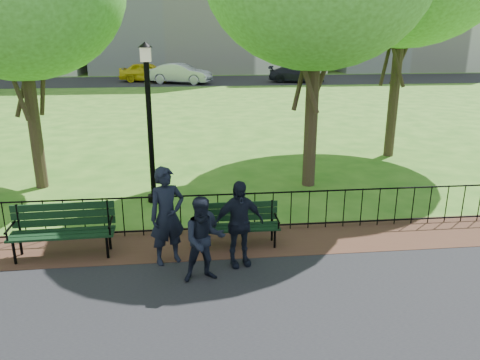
{
  "coord_description": "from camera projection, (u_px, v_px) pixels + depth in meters",
  "views": [
    {
      "loc": [
        -0.36,
        -7.36,
        4.2
      ],
      "look_at": [
        0.62,
        1.5,
        1.35
      ],
      "focal_mm": 35.0,
      "sensor_mm": 36.0,
      "label": 1
    }
  ],
  "objects": [
    {
      "name": "sedan_dark",
      "position": [
        296.0,
        74.0,
        39.93
      ],
      "size": [
        5.06,
        3.06,
        1.37
      ],
      "primitive_type": "imported",
      "rotation": [
        0.0,
        0.0,
        1.31
      ],
      "color": "black",
      "rests_on": "far_street"
    },
    {
      "name": "park_bench_left_a",
      "position": [
        63.0,
        225.0,
        9.02
      ],
      "size": [
        1.97,
        0.67,
        1.11
      ],
      "rotation": [
        0.0,
        0.0,
        0.03
      ],
      "color": "black",
      "rests_on": "ground"
    },
    {
      "name": "ground",
      "position": [
        214.0,
        279.0,
        8.29
      ],
      "size": [
        120.0,
        120.0,
        0.0
      ],
      "primitive_type": "plane",
      "color": "#2C5E18"
    },
    {
      "name": "person_left",
      "position": [
        167.0,
        216.0,
        8.62
      ],
      "size": [
        0.8,
        0.68,
        1.87
      ],
      "primitive_type": "imported",
      "rotation": [
        0.0,
        0.0,
        0.4
      ],
      "color": "black",
      "rests_on": "asphalt_path"
    },
    {
      "name": "dirt_strip",
      "position": [
        210.0,
        242.0,
        9.7
      ],
      "size": [
        60.0,
        1.6,
        0.01
      ],
      "primitive_type": "cube",
      "color": "#3E2419",
      "rests_on": "ground"
    },
    {
      "name": "lamppost",
      "position": [
        149.0,
        118.0,
        11.44
      ],
      "size": [
        0.36,
        0.36,
        3.97
      ],
      "color": "black",
      "rests_on": "ground"
    },
    {
      "name": "person_mid",
      "position": [
        204.0,
        239.0,
        8.04
      ],
      "size": [
        0.79,
        0.49,
        1.53
      ],
      "primitive_type": "imported",
      "rotation": [
        0.0,
        0.0,
        0.15
      ],
      "color": "black",
      "rests_on": "asphalt_path"
    },
    {
      "name": "park_bench_main",
      "position": [
        225.0,
        220.0,
        9.37
      ],
      "size": [
        1.69,
        0.53,
        0.96
      ],
      "rotation": [
        0.0,
        0.0,
        -0.0
      ],
      "color": "black",
      "rests_on": "ground"
    },
    {
      "name": "far_street",
      "position": [
        192.0,
        81.0,
        41.43
      ],
      "size": [
        70.0,
        9.0,
        0.01
      ],
      "primitive_type": "cube",
      "color": "black",
      "rests_on": "ground"
    },
    {
      "name": "iron_fence",
      "position": [
        209.0,
        212.0,
        10.03
      ],
      "size": [
        24.06,
        0.06,
        1.0
      ],
      "color": "black",
      "rests_on": "ground"
    },
    {
      "name": "person_right",
      "position": [
        239.0,
        224.0,
        8.56
      ],
      "size": [
        1.03,
        0.6,
        1.64
      ],
      "primitive_type": "imported",
      "rotation": [
        0.0,
        0.0,
        0.23
      ],
      "color": "black",
      "rests_on": "asphalt_path"
    },
    {
      "name": "sedan_silver",
      "position": [
        181.0,
        73.0,
        38.87
      ],
      "size": [
        5.37,
        3.43,
        1.67
      ],
      "primitive_type": "imported",
      "rotation": [
        0.0,
        0.0,
        1.21
      ],
      "color": "#A7ABAF",
      "rests_on": "far_street"
    },
    {
      "name": "taxi",
      "position": [
        148.0,
        72.0,
        40.34
      ],
      "size": [
        5.06,
        2.63,
        1.65
      ],
      "primitive_type": "imported",
      "rotation": [
        0.0,
        0.0,
        1.42
      ],
      "color": "gold",
      "rests_on": "far_street"
    }
  ]
}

